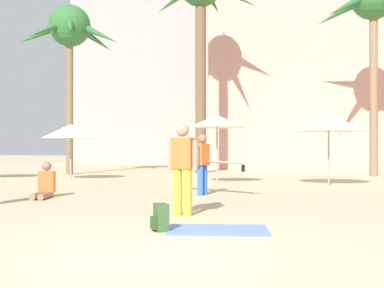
{
  "coord_description": "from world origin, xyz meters",
  "views": [
    {
      "loc": [
        1.81,
        -5.7,
        1.31
      ],
      "look_at": [
        -0.84,
        5.85,
        1.36
      ],
      "focal_mm": 46.57,
      "sensor_mm": 36.0,
      "label": 1
    }
  ],
  "objects_px": {
    "palm_tree_right": "(373,8)",
    "beach_towel": "(218,230)",
    "person_mid_left": "(45,185)",
    "palm_tree_left": "(200,2)",
    "cafe_umbrella_3": "(217,121)",
    "cafe_umbrella_4": "(329,123)",
    "person_far_left": "(204,161)",
    "person_near_right": "(183,165)",
    "palm_tree_center": "(70,33)",
    "backpack": "(160,218)",
    "cafe_umbrella_1": "(71,131)"
  },
  "relations": [
    {
      "from": "palm_tree_center",
      "to": "palm_tree_right",
      "type": "distance_m",
      "value": 13.74
    },
    {
      "from": "cafe_umbrella_3",
      "to": "person_near_right",
      "type": "xyz_separation_m",
      "value": [
        0.73,
        -7.85,
        -1.22
      ]
    },
    {
      "from": "palm_tree_left",
      "to": "beach_towel",
      "type": "xyz_separation_m",
      "value": [
        3.7,
        -16.16,
        -8.38
      ]
    },
    {
      "from": "palm_tree_left",
      "to": "person_mid_left",
      "type": "relative_size",
      "value": 10.05
    },
    {
      "from": "palm_tree_center",
      "to": "backpack",
      "type": "relative_size",
      "value": 18.8
    },
    {
      "from": "palm_tree_left",
      "to": "person_near_right",
      "type": "xyz_separation_m",
      "value": [
        2.76,
        -14.67,
        -7.44
      ]
    },
    {
      "from": "palm_tree_center",
      "to": "cafe_umbrella_4",
      "type": "height_order",
      "value": "palm_tree_center"
    },
    {
      "from": "palm_tree_left",
      "to": "backpack",
      "type": "height_order",
      "value": "palm_tree_left"
    },
    {
      "from": "cafe_umbrella_4",
      "to": "person_near_right",
      "type": "relative_size",
      "value": 1.5
    },
    {
      "from": "palm_tree_right",
      "to": "cafe_umbrella_1",
      "type": "height_order",
      "value": "palm_tree_right"
    },
    {
      "from": "person_mid_left",
      "to": "palm_tree_left",
      "type": "bearing_deg",
      "value": 160.79
    },
    {
      "from": "cafe_umbrella_4",
      "to": "backpack",
      "type": "bearing_deg",
      "value": -106.77
    },
    {
      "from": "palm_tree_left",
      "to": "cafe_umbrella_1",
      "type": "xyz_separation_m",
      "value": [
        -3.95,
        -5.87,
        -6.48
      ]
    },
    {
      "from": "cafe_umbrella_3",
      "to": "person_near_right",
      "type": "distance_m",
      "value": 7.98
    },
    {
      "from": "cafe_umbrella_1",
      "to": "backpack",
      "type": "height_order",
      "value": "cafe_umbrella_1"
    },
    {
      "from": "backpack",
      "to": "person_near_right",
      "type": "distance_m",
      "value": 1.87
    },
    {
      "from": "palm_tree_right",
      "to": "backpack",
      "type": "bearing_deg",
      "value": -108.02
    },
    {
      "from": "person_near_right",
      "to": "person_mid_left",
      "type": "bearing_deg",
      "value": 69.01
    },
    {
      "from": "palm_tree_left",
      "to": "person_near_right",
      "type": "distance_m",
      "value": 16.68
    },
    {
      "from": "cafe_umbrella_3",
      "to": "palm_tree_left",
      "type": "bearing_deg",
      "value": 106.55
    },
    {
      "from": "cafe_umbrella_4",
      "to": "person_near_right",
      "type": "xyz_separation_m",
      "value": [
        -3.0,
        -7.99,
        -1.12
      ]
    },
    {
      "from": "palm_tree_right",
      "to": "cafe_umbrella_1",
      "type": "xyz_separation_m",
      "value": [
        -11.86,
        -5.08,
        -5.48
      ]
    },
    {
      "from": "palm_tree_right",
      "to": "person_far_left",
      "type": "bearing_deg",
      "value": -119.72
    },
    {
      "from": "palm_tree_right",
      "to": "cafe_umbrella_4",
      "type": "bearing_deg",
      "value": -110.05
    },
    {
      "from": "cafe_umbrella_1",
      "to": "cafe_umbrella_4",
      "type": "relative_size",
      "value": 0.86
    },
    {
      "from": "cafe_umbrella_3",
      "to": "cafe_umbrella_4",
      "type": "distance_m",
      "value": 3.74
    },
    {
      "from": "cafe_umbrella_3",
      "to": "cafe_umbrella_4",
      "type": "height_order",
      "value": "cafe_umbrella_3"
    },
    {
      "from": "palm_tree_right",
      "to": "cafe_umbrella_4",
      "type": "height_order",
      "value": "palm_tree_right"
    },
    {
      "from": "person_near_right",
      "to": "backpack",
      "type": "bearing_deg",
      "value": -168.98
    },
    {
      "from": "palm_tree_left",
      "to": "palm_tree_center",
      "type": "xyz_separation_m",
      "value": [
        -5.69,
        -2.5,
        -1.78
      ]
    },
    {
      "from": "cafe_umbrella_3",
      "to": "person_mid_left",
      "type": "distance_m",
      "value": 6.74
    },
    {
      "from": "palm_tree_center",
      "to": "cafe_umbrella_3",
      "type": "distance_m",
      "value": 9.9
    },
    {
      "from": "beach_towel",
      "to": "person_near_right",
      "type": "xyz_separation_m",
      "value": [
        -0.94,
        1.48,
        0.94
      ]
    },
    {
      "from": "cafe_umbrella_4",
      "to": "person_far_left",
      "type": "bearing_deg",
      "value": -131.44
    },
    {
      "from": "palm_tree_right",
      "to": "cafe_umbrella_1",
      "type": "relative_size",
      "value": 3.96
    },
    {
      "from": "beach_towel",
      "to": "person_near_right",
      "type": "bearing_deg",
      "value": 122.32
    },
    {
      "from": "person_far_left",
      "to": "person_mid_left",
      "type": "bearing_deg",
      "value": 44.7
    },
    {
      "from": "palm_tree_center",
      "to": "cafe_umbrella_3",
      "type": "bearing_deg",
      "value": -29.25
    },
    {
      "from": "palm_tree_left",
      "to": "cafe_umbrella_4",
      "type": "height_order",
      "value": "palm_tree_left"
    },
    {
      "from": "person_far_left",
      "to": "person_near_right",
      "type": "bearing_deg",
      "value": 116.26
    },
    {
      "from": "palm_tree_right",
      "to": "beach_towel",
      "type": "height_order",
      "value": "palm_tree_right"
    },
    {
      "from": "cafe_umbrella_3",
      "to": "person_near_right",
      "type": "bearing_deg",
      "value": -84.66
    },
    {
      "from": "cafe_umbrella_3",
      "to": "person_mid_left",
      "type": "bearing_deg",
      "value": -122.42
    },
    {
      "from": "palm_tree_left",
      "to": "palm_tree_center",
      "type": "relative_size",
      "value": 1.3
    },
    {
      "from": "person_near_right",
      "to": "cafe_umbrella_3",
      "type": "bearing_deg",
      "value": 13.84
    },
    {
      "from": "palm_tree_right",
      "to": "person_mid_left",
      "type": "height_order",
      "value": "palm_tree_right"
    },
    {
      "from": "palm_tree_center",
      "to": "palm_tree_right",
      "type": "relative_size",
      "value": 0.89
    },
    {
      "from": "cafe_umbrella_4",
      "to": "backpack",
      "type": "distance_m",
      "value": 10.31
    },
    {
      "from": "cafe_umbrella_1",
      "to": "backpack",
      "type": "xyz_separation_m",
      "value": [
        6.78,
        -10.52,
        -1.7
      ]
    },
    {
      "from": "cafe_umbrella_4",
      "to": "person_mid_left",
      "type": "distance_m",
      "value": 9.3
    }
  ]
}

